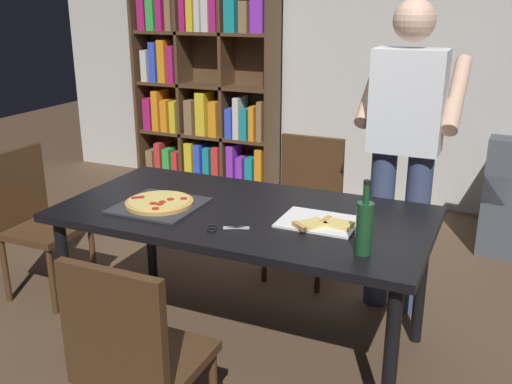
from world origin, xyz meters
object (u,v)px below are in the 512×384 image
at_px(dining_table, 244,223).
at_px(wine_bottle, 364,226).
at_px(bookshelf, 205,89).
at_px(person_serving_pizza, 405,142).
at_px(kitchen_scissors, 221,228).
at_px(chair_left_end, 33,215).
at_px(chair_far_side, 306,198).
at_px(chair_near_camera, 134,354).
at_px(pepperoni_pizza_on_tray, 159,203).

bearing_deg(dining_table, wine_bottle, -21.62).
xyz_separation_m(bookshelf, person_serving_pizza, (2.15, -1.64, 0.06)).
distance_m(person_serving_pizza, kitchen_scissors, 1.20).
bearing_deg(bookshelf, chair_left_end, -87.25).
distance_m(chair_far_side, kitchen_scissors, 1.24).
relative_size(chair_left_end, wine_bottle, 2.85).
bearing_deg(bookshelf, chair_far_side, -43.16).
bearing_deg(chair_far_side, bookshelf, 136.84).
relative_size(chair_far_side, chair_left_end, 1.00).
bearing_deg(chair_near_camera, pepperoni_pizza_on_tray, 116.38).
distance_m(dining_table, chair_left_end, 1.41).
bearing_deg(chair_far_side, wine_bottle, -61.35).
distance_m(chair_near_camera, wine_bottle, 1.02).
bearing_deg(chair_near_camera, person_serving_pizza, 69.31).
bearing_deg(wine_bottle, dining_table, 158.38).
height_order(wine_bottle, kitchen_scissors, wine_bottle).
relative_size(chair_near_camera, chair_far_side, 1.00).
relative_size(chair_far_side, pepperoni_pizza_on_tray, 2.24).
height_order(dining_table, chair_far_side, chair_far_side).
bearing_deg(person_serving_pizza, wine_bottle, -88.39).
distance_m(pepperoni_pizza_on_tray, kitchen_scissors, 0.45).
distance_m(dining_table, kitchen_scissors, 0.28).
xyz_separation_m(chair_far_side, person_serving_pizza, (0.64, -0.22, 0.49)).
relative_size(chair_far_side, bookshelf, 0.46).
bearing_deg(pepperoni_pizza_on_tray, chair_far_side, 68.90).
xyz_separation_m(chair_left_end, bookshelf, (-0.11, 2.37, 0.42)).
relative_size(chair_far_side, person_serving_pizza, 0.51).
height_order(person_serving_pizza, kitchen_scissors, person_serving_pizza).
bearing_deg(chair_left_end, wine_bottle, -7.27).
bearing_deg(chair_left_end, pepperoni_pizza_on_tray, -6.89).
height_order(chair_far_side, bookshelf, bookshelf).
xyz_separation_m(dining_table, chair_left_end, (-1.40, 0.00, -0.17)).
relative_size(dining_table, kitchen_scissors, 9.27).
distance_m(dining_table, chair_near_camera, 0.97).
xyz_separation_m(chair_far_side, chair_left_end, (-1.40, -0.95, 0.00)).
relative_size(chair_left_end, kitchen_scissors, 4.57).
xyz_separation_m(person_serving_pizza, wine_bottle, (0.03, -1.00, -0.13)).
bearing_deg(dining_table, person_serving_pizza, 49.02).
bearing_deg(wine_bottle, bookshelf, 129.57).
height_order(chair_far_side, wine_bottle, wine_bottle).
bearing_deg(chair_far_side, kitchen_scissors, -89.56).
bearing_deg(pepperoni_pizza_on_tray, bookshelf, 113.82).
bearing_deg(wine_bottle, person_serving_pizza, 91.61).
xyz_separation_m(chair_far_side, pepperoni_pizza_on_tray, (-0.41, -1.07, 0.25)).
xyz_separation_m(bookshelf, kitchen_scissors, (1.52, -2.64, -0.18)).
bearing_deg(chair_far_side, chair_near_camera, -90.00).
height_order(bookshelf, pepperoni_pizza_on_tray, bookshelf).
height_order(chair_near_camera, chair_left_end, same).
height_order(dining_table, chair_near_camera, chair_near_camera).
relative_size(wine_bottle, kitchen_scissors, 1.60).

